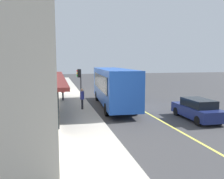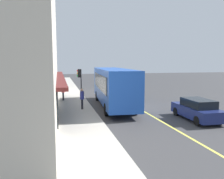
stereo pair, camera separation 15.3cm
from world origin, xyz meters
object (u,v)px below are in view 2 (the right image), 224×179
object	(u,v)px
traffic_light	(80,77)
car_navy	(197,110)
bus	(113,85)
pedestrian_at_corner	(63,90)
pedestrian_waiting	(82,97)

from	to	relation	value
traffic_light	car_navy	bearing A→B (deg)	-145.98
bus	pedestrian_at_corner	world-z (taller)	bus
car_navy	pedestrian_at_corner	world-z (taller)	pedestrian_at_corner
traffic_light	car_navy	size ratio (longest dim) A/B	0.74
bus	pedestrian_at_corner	size ratio (longest dim) A/B	6.51
bus	pedestrian_waiting	bearing A→B (deg)	112.62
pedestrian_at_corner	traffic_light	bearing A→B (deg)	-60.70
bus	car_navy	distance (m)	7.80
pedestrian_waiting	bus	bearing A→B (deg)	-67.38
bus	car_navy	xyz separation A→B (m)	(-6.12, -4.66, -1.24)
bus	pedestrian_at_corner	bearing A→B (deg)	50.62
car_navy	pedestrian_waiting	world-z (taller)	pedestrian_waiting
pedestrian_at_corner	pedestrian_waiting	bearing A→B (deg)	-163.52
bus	traffic_light	xyz separation A→B (m)	(4.68, 2.63, 0.55)
bus	car_navy	bearing A→B (deg)	-142.71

